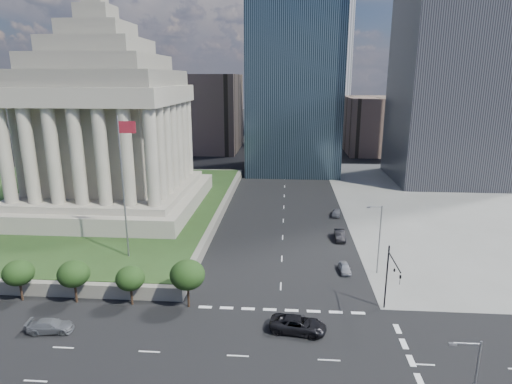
# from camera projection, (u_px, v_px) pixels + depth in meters

# --- Properties ---
(ground) EXTENTS (500.00, 500.00, 0.00)m
(ground) POSITION_uv_depth(u_px,v_px,m) (285.00, 166.00, 133.72)
(ground) COLOR black
(ground) RESTS_ON ground
(sidewalk_ne) EXTENTS (68.00, 90.00, 0.03)m
(sidewalk_ne) POSITION_uv_depth(u_px,v_px,m) (498.00, 206.00, 91.89)
(sidewalk_ne) COLOR slate
(sidewalk_ne) RESTS_ON ground
(plaza_terrace) EXTENTS (66.00, 70.00, 1.80)m
(plaza_terrace) POSITION_uv_depth(u_px,v_px,m) (66.00, 207.00, 88.54)
(plaza_terrace) COLOR slate
(plaza_terrace) RESTS_ON ground
(plaza_lawn) EXTENTS (64.00, 68.00, 0.10)m
(plaza_lawn) POSITION_uv_depth(u_px,v_px,m) (66.00, 202.00, 88.30)
(plaza_lawn) COLOR #233917
(plaza_lawn) RESTS_ON plaza_terrace
(war_memorial) EXTENTS (34.00, 34.00, 39.00)m
(war_memorial) POSITION_uv_depth(u_px,v_px,m) (105.00, 107.00, 80.53)
(war_memorial) COLOR gray
(war_memorial) RESTS_ON plaza_lawn
(flagpole) EXTENTS (2.52, 0.24, 20.00)m
(flagpole) POSITION_uv_depth(u_px,v_px,m) (124.00, 180.00, 58.68)
(flagpole) COLOR slate
(flagpole) RESTS_ON plaza_lawn
(midrise_glass) EXTENTS (26.00, 26.00, 60.00)m
(midrise_glass) POSITION_uv_depth(u_px,v_px,m) (294.00, 66.00, 121.00)
(midrise_glass) COLOR black
(midrise_glass) RESTS_ON ground
(building_filler_ne) EXTENTS (20.00, 30.00, 20.00)m
(building_filler_ne) POSITION_uv_depth(u_px,v_px,m) (373.00, 125.00, 157.74)
(building_filler_ne) COLOR brown
(building_filler_ne) RESTS_ON ground
(building_filler_nw) EXTENTS (24.00, 30.00, 28.00)m
(building_filler_nw) POSITION_uv_depth(u_px,v_px,m) (207.00, 113.00, 161.15)
(building_filler_nw) COLOR brown
(building_filler_nw) RESTS_ON ground
(traffic_signal_ne) EXTENTS (0.30, 5.74, 8.00)m
(traffic_signal_ne) POSITION_uv_depth(u_px,v_px,m) (391.00, 274.00, 48.33)
(traffic_signal_ne) COLOR black
(traffic_signal_ne) RESTS_ON ground
(street_lamp_north) EXTENTS (2.13, 0.22, 10.00)m
(street_lamp_north) POSITION_uv_depth(u_px,v_px,m) (378.00, 236.00, 59.05)
(street_lamp_north) COLOR slate
(street_lamp_north) RESTS_ON ground
(pickup_truck) EXTENTS (3.70, 6.49, 1.71)m
(pickup_truck) POSITION_uv_depth(u_px,v_px,m) (298.00, 325.00, 46.35)
(pickup_truck) COLOR black
(pickup_truck) RESTS_ON ground
(suv_grey) EXTENTS (5.08, 2.56, 1.41)m
(suv_grey) POSITION_uv_depth(u_px,v_px,m) (51.00, 326.00, 46.38)
(suv_grey) COLOR slate
(suv_grey) RESTS_ON ground
(parked_sedan_near) EXTENTS (3.73, 1.63, 1.25)m
(parked_sedan_near) POSITION_uv_depth(u_px,v_px,m) (345.00, 268.00, 60.72)
(parked_sedan_near) COLOR #9E9FA6
(parked_sedan_near) RESTS_ON ground
(parked_sedan_mid) EXTENTS (1.74, 4.77, 1.56)m
(parked_sedan_mid) POSITION_uv_depth(u_px,v_px,m) (340.00, 235.00, 72.90)
(parked_sedan_mid) COLOR black
(parked_sedan_mid) RESTS_ON ground
(parked_sedan_far) EXTENTS (2.24, 4.21, 1.36)m
(parked_sedan_far) POSITION_uv_depth(u_px,v_px,m) (336.00, 213.00, 85.19)
(parked_sedan_far) COLOR #56575E
(parked_sedan_far) RESTS_ON ground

